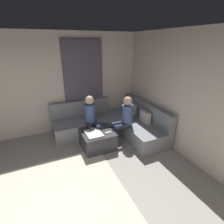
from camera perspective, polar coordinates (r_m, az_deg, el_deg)
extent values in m
cube|color=gray|center=(3.13, -17.91, -31.70)|extent=(6.00, 6.00, 0.10)
cube|color=beige|center=(3.64, 30.82, 1.68)|extent=(6.00, 0.12, 2.70)
cube|color=beige|center=(4.97, -24.26, 7.64)|extent=(0.12, 6.00, 2.70)
cube|color=#595166|center=(5.06, -9.17, 8.35)|extent=(0.06, 1.10, 2.50)
cube|color=beige|center=(3.21, -16.58, -28.00)|extent=(2.60, 2.20, 0.01)
cube|color=gray|center=(4.91, 7.57, -4.93)|extent=(2.10, 0.85, 0.42)
cube|color=gray|center=(4.92, 11.36, 0.41)|extent=(2.10, 0.14, 0.45)
cube|color=gray|center=(4.97, -8.98, -4.66)|extent=(0.85, 1.70, 0.42)
cube|color=gray|center=(5.12, -10.35, 1.35)|extent=(0.14, 1.70, 0.45)
cube|color=silver|center=(5.25, 6.56, 0.89)|extent=(0.36, 0.12, 0.36)
cube|color=silver|center=(4.71, 10.85, -1.92)|extent=(0.36, 0.12, 0.36)
cube|color=#333338|center=(4.32, -4.81, -8.87)|extent=(0.76, 0.76, 0.42)
cube|color=white|center=(4.09, -6.03, -7.10)|extent=(0.44, 0.36, 0.04)
cylinder|color=#334C72|center=(4.43, -3.68, -4.20)|extent=(0.08, 0.08, 0.10)
cube|color=white|center=(4.13, -1.16, -6.79)|extent=(0.05, 0.15, 0.02)
cylinder|color=#2D3347|center=(4.36, 0.75, -8.44)|extent=(0.12, 0.12, 0.42)
cylinder|color=#2D3347|center=(4.50, -0.22, -7.38)|extent=(0.12, 0.12, 0.42)
cylinder|color=#2D3347|center=(4.31, 3.19, -4.78)|extent=(0.12, 0.40, 0.12)
cylinder|color=#2D3347|center=(4.45, 2.13, -3.83)|extent=(0.12, 0.40, 0.12)
cylinder|color=#3F598C|center=(4.36, 5.06, -0.87)|extent=(0.28, 0.28, 0.50)
sphere|color=#D8AD8C|center=(4.24, 5.22, 3.62)|extent=(0.22, 0.22, 0.22)
cylinder|color=#2D3347|center=(4.36, -4.15, -8.52)|extent=(0.12, 0.12, 0.42)
cylinder|color=#2D3347|center=(4.31, -6.42, -8.99)|extent=(0.12, 0.12, 0.42)
cylinder|color=#2D3347|center=(4.40, -5.16, -4.26)|extent=(0.40, 0.12, 0.12)
cylinder|color=#2D3347|center=(4.35, -7.40, -4.68)|extent=(0.40, 0.12, 0.12)
cylinder|color=#3F598C|center=(4.45, -7.22, -0.52)|extent=(0.28, 0.28, 0.50)
sphere|color=#D8AD8C|center=(4.32, -7.44, 3.89)|extent=(0.22, 0.22, 0.22)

